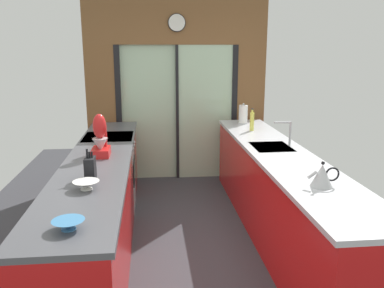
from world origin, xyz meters
TOP-DOWN VIEW (x-y plane):
  - ground_plane at (0.00, 0.60)m, footprint 5.04×7.60m
  - back_wall_unit at (0.00, 2.40)m, footprint 2.64×0.12m
  - left_counter_run at (-0.91, 0.13)m, footprint 0.62×3.80m
  - right_counter_run at (0.91, 0.30)m, footprint 0.62×3.80m
  - sink_faucet at (1.06, 0.55)m, footprint 0.19×0.02m
  - oven_range at (-0.91, 1.25)m, footprint 0.60×0.60m
  - mixing_bowl_near at (-0.89, -1.29)m, footprint 0.19×0.19m
  - mixing_bowl_far at (-0.89, -0.61)m, footprint 0.20×0.20m
  - knife_block at (-0.89, -0.37)m, footprint 0.08×0.14m
  - stand_mixer at (-0.89, 0.35)m, footprint 0.17×0.27m
  - kettle at (0.89, -0.73)m, footprint 0.26×0.17m
  - soap_bottle at (0.89, 1.41)m, footprint 0.05×0.05m
  - paper_towel_roll at (0.89, 1.90)m, footprint 0.14×0.14m

SIDE VIEW (x-z plane):
  - ground_plane at x=0.00m, z-range -0.02..0.00m
  - oven_range at x=-0.91m, z-range 0.00..0.92m
  - right_counter_run at x=0.91m, z-range 0.00..0.92m
  - left_counter_run at x=-0.91m, z-range 0.01..0.93m
  - mixing_bowl_near at x=-0.89m, z-range 0.92..0.98m
  - mixing_bowl_far at x=-0.89m, z-range 0.92..0.99m
  - kettle at x=0.89m, z-range 0.91..1.11m
  - knife_block at x=-0.89m, z-range 0.89..1.14m
  - soap_bottle at x=0.89m, z-range 0.90..1.19m
  - paper_towel_roll at x=0.89m, z-range 0.90..1.19m
  - stand_mixer at x=-0.89m, z-range 0.87..1.29m
  - sink_faucet at x=1.06m, z-range 0.96..1.24m
  - back_wall_unit at x=0.00m, z-range 0.17..2.87m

